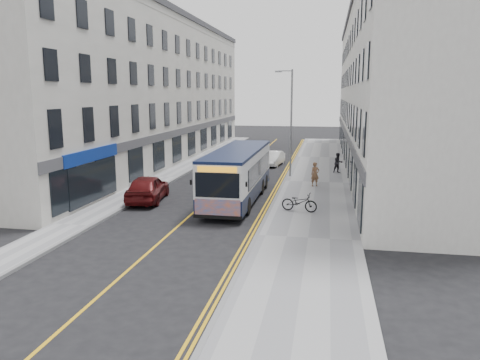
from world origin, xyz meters
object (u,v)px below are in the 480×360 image
at_px(city_bus, 238,173).
at_px(pedestrian_far, 338,163).
at_px(streetlamp, 290,119).
at_px(car_white, 273,159).
at_px(car_maroon, 148,188).
at_px(pedestrian_near, 315,174).
at_px(bicycle, 299,202).

xyz_separation_m(city_bus, pedestrian_far, (6.00, 10.44, -0.78)).
relative_size(streetlamp, city_bus, 0.75).
bearing_deg(car_white, car_maroon, -102.83).
bearing_deg(pedestrian_near, car_white, 88.67).
relative_size(bicycle, car_white, 0.51).
height_order(city_bus, car_maroon, city_bus).
height_order(streetlamp, car_maroon, streetlamp).
bearing_deg(pedestrian_far, pedestrian_near, -129.27).
distance_m(city_bus, car_maroon, 5.41).
bearing_deg(car_maroon, bicycle, 164.01).
xyz_separation_m(car_white, car_maroon, (-5.69, -15.15, 0.17)).
distance_m(pedestrian_near, car_white, 10.14).
relative_size(streetlamp, bicycle, 4.18).
xyz_separation_m(streetlamp, bicycle, (1.41, -10.68, -3.76)).
distance_m(bicycle, pedestrian_near, 7.11).
distance_m(pedestrian_far, car_white, 6.62).
relative_size(streetlamp, pedestrian_far, 5.06).
height_order(bicycle, car_maroon, car_maroon).
bearing_deg(city_bus, car_maroon, -168.35).
bearing_deg(streetlamp, pedestrian_far, 30.08).
xyz_separation_m(bicycle, pedestrian_near, (0.61, 7.07, 0.31)).
height_order(streetlamp, car_white, streetlamp).
height_order(city_bus, car_white, city_bus).
xyz_separation_m(pedestrian_near, pedestrian_far, (1.63, 5.72, -0.02)).
relative_size(city_bus, car_maroon, 2.28).
xyz_separation_m(pedestrian_far, car_white, (-5.53, 3.63, -0.29)).
relative_size(streetlamp, car_maroon, 1.72).
height_order(streetlamp, city_bus, streetlamp).
bearing_deg(car_maroon, pedestrian_far, -142.15).
bearing_deg(pedestrian_far, car_maroon, -157.65).
relative_size(pedestrian_far, car_white, 0.42).
bearing_deg(bicycle, car_white, 22.99).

